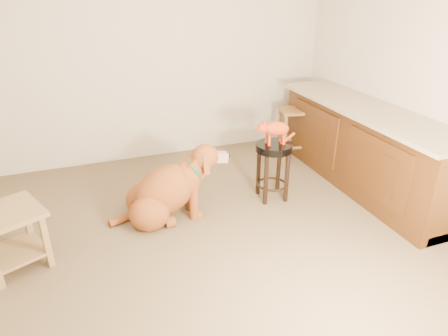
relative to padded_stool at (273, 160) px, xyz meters
name	(u,v)px	position (x,y,z in m)	size (l,w,h in m)	color
floor	(210,230)	(-0.84, -0.38, -0.45)	(4.50, 4.00, 0.01)	brown
room_shell	(207,51)	(-0.84, -0.38, 1.23)	(4.54, 4.04, 2.62)	beige
cabinet_run	(364,150)	(1.10, -0.08, -0.01)	(0.70, 2.56, 0.94)	#43250C
padded_stool	(273,160)	(0.00, 0.00, 0.00)	(0.39, 0.39, 0.63)	black
wood_stool	(293,133)	(0.74, 0.89, -0.10)	(0.45, 0.45, 0.68)	brown
side_table	(10,231)	(-2.52, -0.31, -0.10)	(0.67, 0.67, 0.53)	olive
golden_retriever	(167,191)	(-1.17, -0.01, -0.15)	(1.25, 0.62, 0.79)	brown
tabby_kitten	(274,129)	(-0.01, 0.00, 0.34)	(0.48, 0.17, 0.30)	#9F300F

